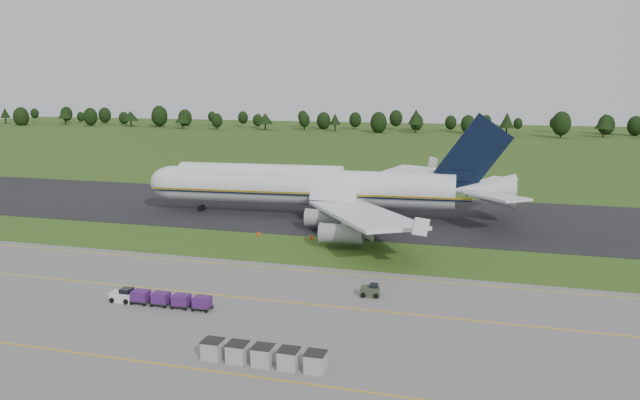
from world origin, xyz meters
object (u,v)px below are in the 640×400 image
(aircraft, at_px, (315,187))
(utility_cart, at_px, (370,292))
(baggage_train, at_px, (159,299))
(uld_row, at_px, (263,355))
(edge_markers, at_px, (285,236))

(aircraft, xyz_separation_m, utility_cart, (18.68, -41.10, -4.90))
(utility_cart, bearing_deg, baggage_train, -156.99)
(uld_row, distance_m, edge_markers, 45.95)
(uld_row, relative_size, edge_markers, 1.21)
(utility_cart, xyz_separation_m, uld_row, (-5.54, -20.12, 0.31))
(uld_row, bearing_deg, utility_cart, 74.61)
(utility_cart, bearing_deg, aircraft, 114.45)
(edge_markers, bearing_deg, aircraft, 89.96)
(aircraft, distance_m, baggage_train, 50.78)
(edge_markers, bearing_deg, utility_cart, -51.97)
(utility_cart, distance_m, uld_row, 20.87)
(utility_cart, height_order, uld_row, uld_row)
(aircraft, bearing_deg, uld_row, -77.88)
(uld_row, xyz_separation_m, edge_markers, (-13.16, 44.02, -0.67))
(utility_cart, bearing_deg, uld_row, -105.39)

